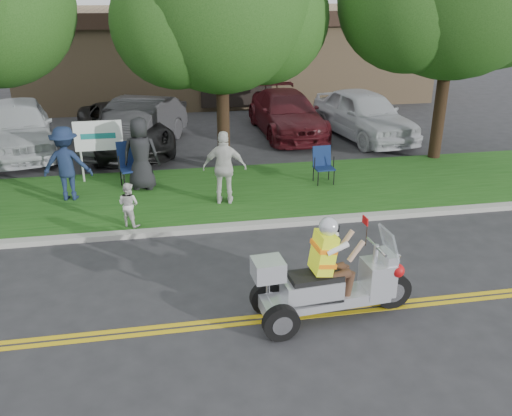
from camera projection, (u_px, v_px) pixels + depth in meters
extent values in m
plane|color=#28282B|center=(248.00, 304.00, 9.28)|extent=(120.00, 120.00, 0.00)
cube|color=gold|center=(254.00, 323.00, 8.75)|extent=(60.00, 0.10, 0.01)
cube|color=gold|center=(252.00, 317.00, 8.90)|extent=(60.00, 0.10, 0.01)
cube|color=#A8A89E|center=(225.00, 227.00, 12.03)|extent=(60.00, 0.25, 0.12)
cube|color=#1B4A13|center=(215.00, 193.00, 13.98)|extent=(60.00, 4.00, 0.10)
cube|color=#9E7F5B|center=(224.00, 52.00, 26.09)|extent=(18.00, 8.00, 4.00)
cube|color=black|center=(235.00, 20.00, 21.76)|extent=(18.00, 0.30, 0.60)
cylinder|color=#332114|center=(223.00, 98.00, 15.09)|extent=(0.36, 0.36, 4.20)
sphere|color=#1D4513|center=(220.00, 1.00, 14.11)|extent=(4.80, 4.80, 4.80)
sphere|color=#1D4513|center=(263.00, 18.00, 14.75)|extent=(3.60, 3.60, 3.60)
sphere|color=#1D4513|center=(176.00, 23.00, 13.93)|extent=(3.36, 3.36, 3.36)
cylinder|color=#332114|center=(443.00, 82.00, 15.87)|extent=(0.36, 0.36, 4.76)
cylinder|color=silver|center=(82.00, 166.00, 14.51)|extent=(0.06, 0.06, 1.10)
cylinder|color=silver|center=(121.00, 164.00, 14.67)|extent=(0.06, 0.06, 1.10)
cube|color=white|center=(98.00, 136.00, 14.28)|extent=(1.25, 0.06, 0.80)
cylinder|color=black|center=(393.00, 291.00, 9.08)|extent=(0.63, 0.20, 0.62)
cylinder|color=black|center=(281.00, 323.00, 8.25)|extent=(0.59, 0.20, 0.58)
cylinder|color=black|center=(267.00, 297.00, 8.92)|extent=(0.59, 0.20, 0.58)
cube|color=silver|center=(329.00, 298.00, 8.79)|extent=(2.01, 0.64, 0.19)
cube|color=silver|center=(312.00, 289.00, 8.63)|extent=(0.97, 0.55, 0.36)
cube|color=black|center=(315.00, 277.00, 8.56)|extent=(0.87, 0.50, 0.10)
cube|color=silver|center=(377.00, 277.00, 8.88)|extent=(0.51, 0.54, 0.57)
cube|color=silver|center=(389.00, 243.00, 8.68)|extent=(0.24, 0.49, 0.51)
cube|color=silver|center=(268.00, 269.00, 8.27)|extent=(0.50, 0.47, 0.31)
sphere|color=#B20C0F|center=(396.00, 269.00, 8.74)|extent=(0.23, 0.23, 0.23)
cube|color=#C9DC17|center=(323.00, 252.00, 8.42)|extent=(0.39, 0.44, 0.68)
sphere|color=silver|center=(329.00, 227.00, 8.27)|extent=(0.30, 0.30, 0.30)
cylinder|color=black|center=(125.00, 182.00, 13.87)|extent=(0.03, 0.03, 0.49)
cylinder|color=black|center=(145.00, 180.00, 14.07)|extent=(0.03, 0.03, 0.49)
cylinder|color=black|center=(121.00, 177.00, 14.29)|extent=(0.03, 0.03, 0.49)
cylinder|color=black|center=(141.00, 174.00, 14.49)|extent=(0.03, 0.03, 0.49)
cube|color=#101F4D|center=(132.00, 169.00, 14.08)|extent=(0.73, 0.69, 0.04)
cube|color=#101F4D|center=(129.00, 154.00, 14.18)|extent=(0.64, 0.32, 0.67)
cylinder|color=black|center=(318.00, 179.00, 14.27)|extent=(0.03, 0.03, 0.40)
cylinder|color=black|center=(334.00, 177.00, 14.36)|extent=(0.03, 0.03, 0.40)
cylinder|color=black|center=(313.00, 174.00, 14.64)|extent=(0.03, 0.03, 0.40)
cylinder|color=black|center=(329.00, 173.00, 14.72)|extent=(0.03, 0.03, 0.40)
cube|color=#10214C|center=(324.00, 168.00, 14.41)|extent=(0.52, 0.48, 0.04)
cube|color=#10214C|center=(322.00, 156.00, 14.51)|extent=(0.51, 0.17, 0.55)
imported|color=silver|center=(225.00, 168.00, 12.93)|extent=(1.11, 0.63, 1.78)
imported|color=#182544|center=(67.00, 164.00, 13.16)|extent=(1.26, 0.83, 1.83)
imported|color=black|center=(141.00, 154.00, 13.81)|extent=(1.01, 0.75, 1.88)
imported|color=silver|center=(129.00, 204.00, 11.83)|extent=(0.62, 0.58, 1.00)
imported|color=silver|center=(18.00, 127.00, 17.11)|extent=(3.11, 5.40, 1.73)
imported|color=#313033|center=(137.00, 125.00, 17.55)|extent=(3.47, 5.16, 1.61)
imported|color=black|center=(124.00, 128.00, 17.50)|extent=(3.55, 5.72, 1.48)
imported|color=#491117|center=(287.00, 113.00, 19.46)|extent=(2.25, 5.16, 1.47)
imported|color=silver|center=(364.00, 114.00, 18.89)|extent=(2.78, 5.18, 1.67)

